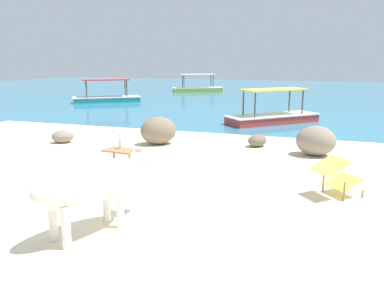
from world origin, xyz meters
name	(u,v)px	position (x,y,z in m)	size (l,w,h in m)	color
sand_beach	(138,218)	(0.00, 0.00, 0.02)	(18.00, 14.00, 0.04)	beige
water_surface	(281,95)	(0.00, 22.00, 0.00)	(60.00, 36.00, 0.03)	teal
cow	(89,182)	(-0.38, -0.69, 0.77)	(1.16, 1.94, 1.10)	silver
low_bench_table	(121,153)	(-1.44, 2.18, 0.43)	(0.82, 0.55, 0.47)	olive
bottle	(120,143)	(-1.51, 2.27, 0.63)	(0.07, 0.07, 0.30)	#A3C6D1
deck_chair_near	(337,175)	(2.89, 1.94, 0.42)	(0.93, 0.90, 0.68)	olive
shore_rock_large	(63,136)	(-4.44, 4.22, 0.22)	(0.61, 0.50, 0.37)	gray
shore_rock_medium	(158,131)	(-1.73, 4.89, 0.43)	(1.01, 0.74, 0.79)	#756651
shore_rock_small	(257,140)	(0.97, 5.47, 0.21)	(0.58, 0.44, 0.34)	#6B5B4C
shore_rock_flat	(316,141)	(2.50, 4.92, 0.41)	(0.97, 0.84, 0.75)	gray
boat_red	(273,116)	(0.86, 9.84, 0.29)	(3.46, 3.36, 1.29)	#C63833
boat_teal	(107,97)	(-8.80, 14.19, 0.29)	(3.68, 3.03, 1.29)	teal
boat_yellow	(198,88)	(-6.13, 22.68, 0.29)	(3.79, 2.73, 1.29)	gold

